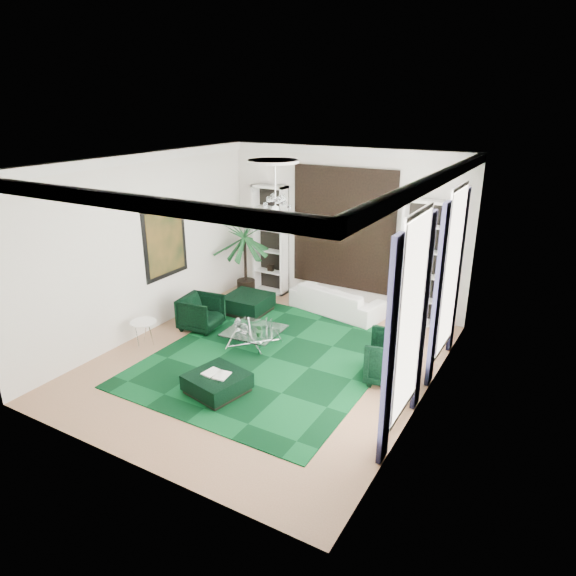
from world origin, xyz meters
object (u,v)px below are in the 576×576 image
Objects in this scene: side_table at (145,334)px; sofa at (337,300)px; ottoman_front at (217,384)px; armchair_left at (201,313)px; palm at (245,248)px; coffee_table at (254,338)px; armchair_right at (393,359)px; ottoman_side at (248,304)px.

sofa is at bearing 52.64° from side_table.
side_table is (-2.43, 0.75, 0.08)m from ottoman_front.
sofa is 2.48× the size of ottoman_front.
side_table is at bearing 63.03° from sofa.
sofa is 2.71× the size of armchair_left.
palm is (0.20, 3.42, 1.01)m from side_table.
coffee_table reaches higher than ottoman_front.
armchair_right is at bearing -25.62° from palm.
armchair_right is (4.40, -0.06, 0.06)m from armchair_left.
ottoman_side is at bearing 128.20° from coffee_table.
armchair_right is 5.04m from side_table.
armchair_left is 0.92× the size of ottoman_front.
armchair_right is 0.90× the size of coffee_table.
side_table is at bearing 162.87° from ottoman_front.
armchair_right is at bearing -18.24° from ottoman_side.
ottoman_side is 1.56m from palm.
armchair_left is at bearing -103.30° from armchair_right.
palm is at bearing 127.45° from coffee_table.
palm is at bearing -128.15° from armchair_right.
armchair_right is (2.19, -2.38, 0.11)m from sofa.
ottoman_front is 1.69× the size of side_table.
palm reaches higher than side_table.
coffee_table is (-0.72, -2.47, -0.14)m from sofa.
armchair_left is at bearing 56.78° from sofa.
palm is (-4.70, 2.25, 0.83)m from armchair_right.
ottoman_side is 1.84× the size of side_table.
palm is (-2.23, 4.17, 1.08)m from ottoman_front.
ottoman_front is 4.85m from palm.
coffee_table is (-2.91, -0.09, -0.25)m from armchair_right.
armchair_right reaches higher than ottoman_side.
armchair_right is 3.14m from ottoman_front.
sofa reaches higher than side_table.
armchair_right is 0.38× the size of palm.
sofa is at bearing 86.26° from ottoman_front.
armchair_left is at bearing 174.34° from coffee_table.
ottoman_side is at bearing 40.40° from sofa.
armchair_left reaches higher than sofa.
side_table is (-2.71, -3.55, -0.07)m from sofa.
sofa reaches higher than ottoman_side.
ottoman_side is (-1.83, -1.06, -0.11)m from sofa.
sofa reaches higher than coffee_table.
ottoman_front is (1.55, -3.24, -0.04)m from ottoman_side.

